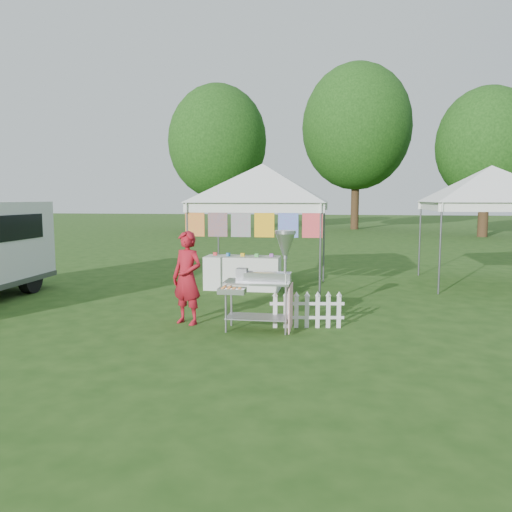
# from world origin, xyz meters

# --- Properties ---
(ground) EXTENTS (120.00, 120.00, 0.00)m
(ground) POSITION_xyz_m (0.00, 0.00, 0.00)
(ground) COLOR #214413
(ground) RESTS_ON ground
(canopy_main) EXTENTS (4.24, 4.24, 3.45)m
(canopy_main) POSITION_xyz_m (0.00, 3.49, 2.99)
(canopy_main) COLOR #59595E
(canopy_main) RESTS_ON ground
(canopy_right) EXTENTS (4.24, 4.24, 3.45)m
(canopy_right) POSITION_xyz_m (5.50, 5.00, 2.99)
(canopy_right) COLOR #59595E
(canopy_right) RESTS_ON ground
(tree_left) EXTENTS (6.40, 6.40, 9.53)m
(tree_left) POSITION_xyz_m (-6.00, 24.00, 5.83)
(tree_left) COLOR #372614
(tree_left) RESTS_ON ground
(tree_mid) EXTENTS (7.60, 7.60, 11.52)m
(tree_mid) POSITION_xyz_m (3.00, 28.00, 7.14)
(tree_mid) COLOR #372614
(tree_mid) RESTS_ON ground
(tree_right) EXTENTS (5.60, 5.60, 8.42)m
(tree_right) POSITION_xyz_m (10.00, 22.00, 5.18)
(tree_right) COLOR #372614
(tree_right) RESTS_ON ground
(donut_cart) EXTENTS (1.20, 0.82, 1.67)m
(donut_cart) POSITION_xyz_m (0.65, -0.20, 0.98)
(donut_cart) COLOR gray
(donut_cart) RESTS_ON ground
(vendor) EXTENTS (0.70, 0.59, 1.63)m
(vendor) POSITION_xyz_m (-0.81, 0.04, 0.81)
(vendor) COLOR maroon
(vendor) RESTS_ON ground
(picket_fence) EXTENTS (1.25, 0.22, 0.56)m
(picket_fence) POSITION_xyz_m (1.27, 0.08, 0.29)
(picket_fence) COLOR silver
(picket_fence) RESTS_ON ground
(display_table) EXTENTS (1.80, 0.70, 0.80)m
(display_table) POSITION_xyz_m (-0.48, 3.49, 0.40)
(display_table) COLOR white
(display_table) RESTS_ON ground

